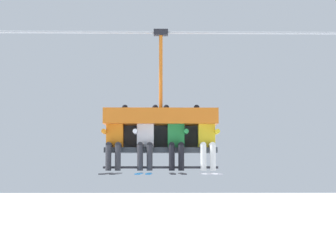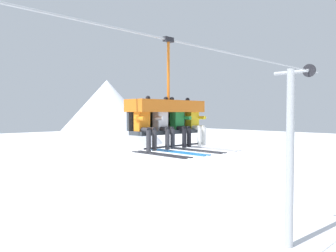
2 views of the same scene
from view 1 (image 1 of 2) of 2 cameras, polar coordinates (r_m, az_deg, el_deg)
lift_cable at (r=10.27m, az=-2.17°, el=10.32°), size 19.46×0.05×0.05m
chairlift_chair at (r=10.03m, az=-0.81°, el=0.21°), size 2.19×0.74×2.73m
skier_orange at (r=9.83m, az=-5.95°, el=-1.30°), size 0.48×1.70×1.34m
skier_white at (r=9.80m, az=-2.52°, el=-1.31°), size 0.48×1.70×1.34m
skier_green at (r=9.80m, az=0.89°, el=-1.32°), size 0.48×1.70×1.34m
skier_yellow at (r=9.84m, az=4.32°, el=-1.32°), size 0.48×1.70×1.34m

